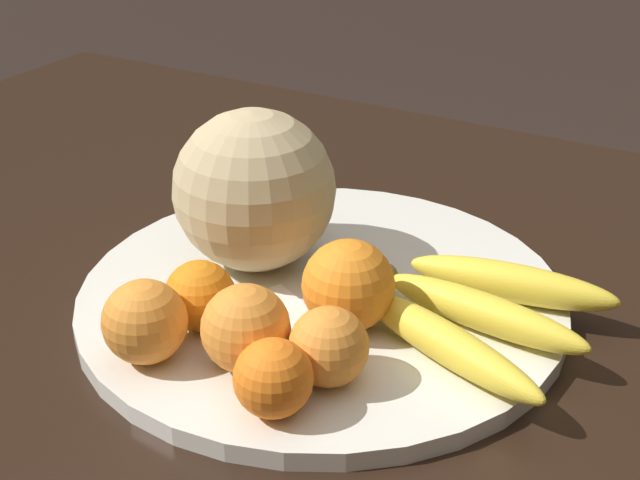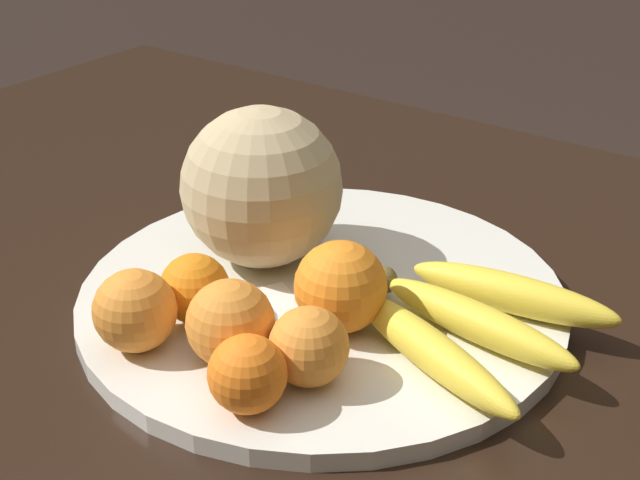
{
  "view_description": "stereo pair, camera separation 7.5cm",
  "coord_description": "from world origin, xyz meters",
  "px_view_note": "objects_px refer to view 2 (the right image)",
  "views": [
    {
      "loc": [
        0.38,
        -0.58,
        1.18
      ],
      "look_at": [
        0.06,
        -0.0,
        0.83
      ],
      "focal_mm": 50.0,
      "sensor_mm": 36.0,
      "label": 1
    },
    {
      "loc": [
        0.45,
        -0.54,
        1.18
      ],
      "look_at": [
        0.06,
        -0.0,
        0.83
      ],
      "focal_mm": 50.0,
      "sensor_mm": 36.0,
      "label": 2
    }
  ],
  "objects_px": {
    "banana_bunch": "(473,320)",
    "orange_back_left": "(340,287)",
    "kitchen_table": "(275,374)",
    "orange_front_left": "(230,323)",
    "orange_front_right": "(197,289)",
    "produce_tag": "(287,307)",
    "orange_back_right": "(247,374)",
    "melon": "(262,187)",
    "orange_top_small": "(135,311)",
    "orange_mid_center": "(309,346)",
    "fruit_bowl": "(320,298)"
  },
  "relations": [
    {
      "from": "banana_bunch",
      "to": "orange_back_left",
      "type": "height_order",
      "value": "orange_back_left"
    },
    {
      "from": "kitchen_table",
      "to": "orange_front_left",
      "type": "distance_m",
      "value": 0.21
    },
    {
      "from": "orange_front_right",
      "to": "kitchen_table",
      "type": "bearing_deg",
      "value": 91.57
    },
    {
      "from": "orange_back_left",
      "to": "produce_tag",
      "type": "height_order",
      "value": "orange_back_left"
    },
    {
      "from": "kitchen_table",
      "to": "orange_back_right",
      "type": "bearing_deg",
      "value": -55.97
    },
    {
      "from": "melon",
      "to": "banana_bunch",
      "type": "bearing_deg",
      "value": -1.02
    },
    {
      "from": "orange_front_right",
      "to": "orange_top_small",
      "type": "bearing_deg",
      "value": -102.44
    },
    {
      "from": "orange_mid_center",
      "to": "orange_back_right",
      "type": "height_order",
      "value": "orange_mid_center"
    },
    {
      "from": "fruit_bowl",
      "to": "orange_mid_center",
      "type": "bearing_deg",
      "value": -57.65
    },
    {
      "from": "banana_bunch",
      "to": "orange_back_right",
      "type": "height_order",
      "value": "orange_back_right"
    },
    {
      "from": "banana_bunch",
      "to": "melon",
      "type": "bearing_deg",
      "value": -173.83
    },
    {
      "from": "orange_mid_center",
      "to": "orange_top_small",
      "type": "xyz_separation_m",
      "value": [
        -0.13,
        -0.04,
        0.0
      ]
    },
    {
      "from": "fruit_bowl",
      "to": "melon",
      "type": "distance_m",
      "value": 0.11
    },
    {
      "from": "fruit_bowl",
      "to": "orange_back_left",
      "type": "height_order",
      "value": "orange_back_left"
    },
    {
      "from": "orange_mid_center",
      "to": "orange_back_right",
      "type": "distance_m",
      "value": 0.05
    },
    {
      "from": "melon",
      "to": "orange_back_right",
      "type": "relative_size",
      "value": 2.55
    },
    {
      "from": "kitchen_table",
      "to": "orange_top_small",
      "type": "bearing_deg",
      "value": -93.59
    },
    {
      "from": "orange_front_left",
      "to": "orange_top_small",
      "type": "xyz_separation_m",
      "value": [
        -0.07,
        -0.03,
        -0.0
      ]
    },
    {
      "from": "orange_back_right",
      "to": "produce_tag",
      "type": "height_order",
      "value": "orange_back_right"
    },
    {
      "from": "kitchen_table",
      "to": "melon",
      "type": "xyz_separation_m",
      "value": [
        -0.02,
        0.01,
        0.19
      ]
    },
    {
      "from": "fruit_bowl",
      "to": "banana_bunch",
      "type": "bearing_deg",
      "value": 5.15
    },
    {
      "from": "melon",
      "to": "produce_tag",
      "type": "xyz_separation_m",
      "value": [
        0.07,
        -0.06,
        -0.07
      ]
    },
    {
      "from": "fruit_bowl",
      "to": "produce_tag",
      "type": "bearing_deg",
      "value": -97.99
    },
    {
      "from": "orange_front_left",
      "to": "orange_mid_center",
      "type": "relative_size",
      "value": 1.13
    },
    {
      "from": "banana_bunch",
      "to": "orange_top_small",
      "type": "relative_size",
      "value": 3.07
    },
    {
      "from": "orange_front_right",
      "to": "orange_back_right",
      "type": "bearing_deg",
      "value": -30.66
    },
    {
      "from": "orange_mid_center",
      "to": "orange_top_small",
      "type": "bearing_deg",
      "value": -162.14
    },
    {
      "from": "orange_front_right",
      "to": "produce_tag",
      "type": "xyz_separation_m",
      "value": [
        0.05,
        0.06,
        -0.03
      ]
    },
    {
      "from": "kitchen_table",
      "to": "orange_mid_center",
      "type": "distance_m",
      "value": 0.22
    },
    {
      "from": "orange_back_left",
      "to": "orange_back_right",
      "type": "bearing_deg",
      "value": -87.08
    },
    {
      "from": "orange_front_right",
      "to": "orange_mid_center",
      "type": "xyz_separation_m",
      "value": [
        0.12,
        -0.01,
        0.0
      ]
    },
    {
      "from": "orange_front_right",
      "to": "orange_mid_center",
      "type": "distance_m",
      "value": 0.12
    },
    {
      "from": "orange_front_left",
      "to": "orange_top_small",
      "type": "height_order",
      "value": "orange_front_left"
    },
    {
      "from": "orange_back_right",
      "to": "orange_top_small",
      "type": "relative_size",
      "value": 0.87
    },
    {
      "from": "fruit_bowl",
      "to": "orange_front_right",
      "type": "bearing_deg",
      "value": -119.58
    },
    {
      "from": "orange_back_left",
      "to": "orange_front_right",
      "type": "bearing_deg",
      "value": -149.26
    },
    {
      "from": "fruit_bowl",
      "to": "orange_front_left",
      "type": "bearing_deg",
      "value": -87.16
    },
    {
      "from": "orange_mid_center",
      "to": "orange_back_left",
      "type": "distance_m",
      "value": 0.08
    },
    {
      "from": "melon",
      "to": "orange_front_left",
      "type": "xyz_separation_m",
      "value": [
        0.08,
        -0.14,
        -0.04
      ]
    },
    {
      "from": "banana_bunch",
      "to": "produce_tag",
      "type": "bearing_deg",
      "value": -153.28
    },
    {
      "from": "orange_mid_center",
      "to": "orange_front_right",
      "type": "bearing_deg",
      "value": 174.06
    },
    {
      "from": "orange_top_small",
      "to": "produce_tag",
      "type": "height_order",
      "value": "orange_top_small"
    },
    {
      "from": "orange_front_left",
      "to": "produce_tag",
      "type": "bearing_deg",
      "value": 97.86
    },
    {
      "from": "banana_bunch",
      "to": "produce_tag",
      "type": "distance_m",
      "value": 0.16
    },
    {
      "from": "orange_front_left",
      "to": "fruit_bowl",
      "type": "bearing_deg",
      "value": 92.84
    },
    {
      "from": "orange_front_left",
      "to": "orange_back_left",
      "type": "relative_size",
      "value": 0.9
    },
    {
      "from": "orange_mid_center",
      "to": "produce_tag",
      "type": "xyz_separation_m",
      "value": [
        -0.07,
        0.07,
        -0.03
      ]
    },
    {
      "from": "orange_back_left",
      "to": "orange_back_right",
      "type": "xyz_separation_m",
      "value": [
        0.01,
        -0.12,
        -0.01
      ]
    },
    {
      "from": "kitchen_table",
      "to": "fruit_bowl",
      "type": "height_order",
      "value": "fruit_bowl"
    },
    {
      "from": "fruit_bowl",
      "to": "orange_back_left",
      "type": "bearing_deg",
      "value": -37.75
    }
  ]
}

